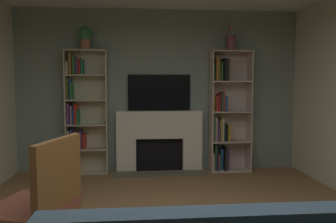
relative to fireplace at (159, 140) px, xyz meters
name	(u,v)px	position (x,y,z in m)	size (l,w,h in m)	color
wall_back_accent	(159,91)	(0.00, 0.13, 0.84)	(4.92, 0.06, 2.75)	gray
fireplace	(159,140)	(0.00, 0.00, 0.00)	(1.55, 0.49, 1.04)	white
tv	(159,93)	(0.00, 0.07, 0.81)	(1.06, 0.06, 0.61)	black
bookshelf_left	(82,113)	(-1.29, 0.00, 0.48)	(0.68, 0.27, 2.05)	beige
bookshelf_right	(224,113)	(1.12, -0.02, 0.46)	(0.68, 0.33, 2.05)	beige
potted_plant	(85,37)	(-1.21, -0.05, 1.73)	(0.23, 0.23, 0.38)	#A66E4A
vase_with_flowers	(231,42)	(1.21, -0.05, 1.66)	(0.15, 0.15, 0.44)	#894352
armchair	(39,201)	(-1.16, -2.88, -0.02)	(0.77, 0.83, 1.05)	brown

